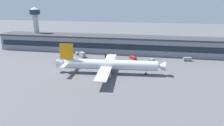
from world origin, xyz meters
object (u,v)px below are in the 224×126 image
airliner (109,65)px  traffic_cone_2 (77,76)px  traffic_cone_1 (67,75)px  traffic_cone_0 (76,79)px  control_tower (36,23)px  baggage_tug (152,60)px  follow_me_car (77,53)px  belt_loader (133,57)px  stair_truck (82,54)px  pushback_tractor (108,56)px  crew_van (187,59)px

airliner → traffic_cone_2: 18.96m
traffic_cone_2 → traffic_cone_1: bearing=169.9°
traffic_cone_0 → traffic_cone_1: size_ratio=0.84×
control_tower → traffic_cone_2: 91.26m
baggage_tug → traffic_cone_1: baggage_tug is taller
follow_me_car → traffic_cone_1: 48.56m
belt_loader → traffic_cone_1: bearing=-127.1°
stair_truck → traffic_cone_0: stair_truck is taller
pushback_tractor → control_tower: bearing=161.5°
control_tower → traffic_cone_0: bearing=-49.1°
stair_truck → traffic_cone_0: size_ratio=10.81×
control_tower → traffic_cone_1: size_ratio=51.89×
baggage_tug → pushback_tractor: size_ratio=0.78×
traffic_cone_0 → traffic_cone_2: 4.80m
stair_truck → traffic_cone_0: 48.10m
follow_me_car → traffic_cone_0: follow_me_car is taller
airliner → traffic_cone_1: airliner is taller
airliner → crew_van: airliner is taller
pushback_tractor → traffic_cone_0: 48.32m
traffic_cone_1 → traffic_cone_2: 6.25m
belt_loader → pushback_tractor: size_ratio=1.17×
stair_truck → baggage_tug: bearing=-1.8°
control_tower → follow_me_car: 49.92m
follow_me_car → pushback_tractor: 25.87m
belt_loader → traffic_cone_0: size_ratio=11.08×
traffic_cone_0 → control_tower: bearing=130.9°
crew_van → stair_truck: bearing=-177.2°
airliner → follow_me_car: (-33.34, 39.32, -3.98)m
baggage_tug → airliner: bearing=-126.5°
airliner → control_tower: 95.90m
crew_van → traffic_cone_1: (-68.52, -44.43, -1.13)m
baggage_tug → stair_truck: size_ratio=0.69×
baggage_tug → pushback_tractor: 31.23m
crew_van → traffic_cone_0: (-60.88, -50.09, -1.18)m
control_tower → stair_truck: (48.58, -24.06, -19.30)m
control_tower → pushback_tractor: size_ratio=6.53×
control_tower → stair_truck: control_tower is taller
airliner → belt_loader: bearing=74.0°
pushback_tractor → traffic_cone_1: size_ratio=7.95×
airliner → stair_truck: bearing=129.3°
control_tower → crew_van: control_tower is taller
airliner → traffic_cone_0: size_ratio=110.05×
stair_truck → traffic_cone_0: (12.39, -46.44, -1.70)m
baggage_tug → traffic_cone_0: (-37.61, -44.83, -0.81)m
baggage_tug → traffic_cone_1: size_ratio=6.19×
belt_loader → traffic_cone_1: 52.96m
traffic_cone_0 → crew_van: bearing=39.4°
follow_me_car → traffic_cone_2: (17.36, -48.34, -0.81)m
belt_loader → follow_me_car: bearing=173.4°
follow_me_car → baggage_tug: bearing=-8.1°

